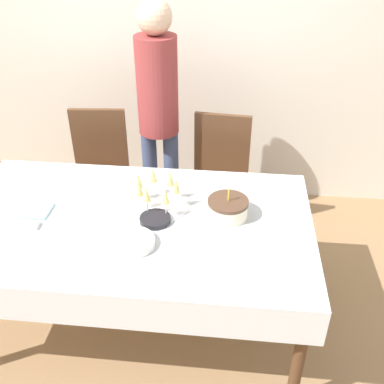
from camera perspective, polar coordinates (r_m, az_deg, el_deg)
ground_plane at (r=2.95m, az=-6.74°, el=-15.63°), size 12.00×12.00×0.00m
wall_back at (r=3.61m, az=-2.89°, el=19.23°), size 8.00×0.05×2.70m
dining_table at (r=2.49m, az=-7.74°, el=-5.29°), size 1.95×1.12×0.77m
dining_chair_far_left at (r=3.37m, az=-11.64°, el=2.69°), size 0.45×0.45×0.98m
dining_chair_far_right at (r=3.23m, az=3.44°, el=1.93°), size 0.46×0.46×0.98m
birthday_cake at (r=2.41m, az=4.58°, el=-2.05°), size 0.22×0.22×0.17m
champagne_tray at (r=2.47m, az=-4.54°, el=-0.19°), size 0.36×0.36×0.18m
plate_stack_main at (r=2.25m, az=-7.60°, el=-6.34°), size 0.22×0.22×0.03m
plate_stack_dessert at (r=2.39m, az=-4.70°, el=-3.47°), size 0.17×0.17×0.03m
cake_knife at (r=2.27m, az=3.40°, el=-6.06°), size 0.30×0.04×0.00m
fork_pile at (r=2.50m, az=-20.78°, el=-4.06°), size 0.18×0.08×0.02m
napkin_pile at (r=2.60m, az=-19.15°, el=-2.28°), size 0.15×0.15×0.01m
person_standing at (r=3.14m, az=-4.35°, el=11.20°), size 0.28×0.28×1.72m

